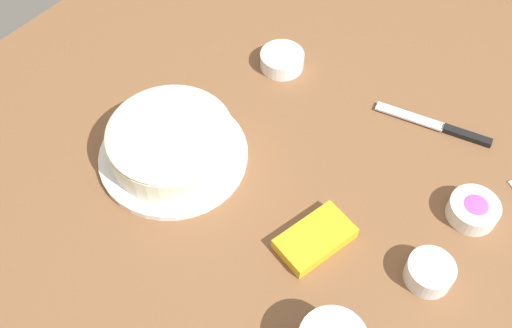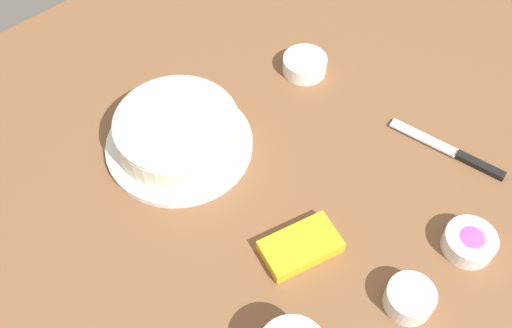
% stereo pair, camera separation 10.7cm
% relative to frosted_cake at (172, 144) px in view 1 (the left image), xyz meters
% --- Properties ---
extents(ground_plane, '(1.54, 1.54, 0.00)m').
position_rel_frosted_cake_xyz_m(ground_plane, '(0.10, -0.23, -0.04)').
color(ground_plane, brown).
extents(frosted_cake, '(0.29, 0.29, 0.09)m').
position_rel_frosted_cake_xyz_m(frosted_cake, '(0.00, 0.00, 0.00)').
color(frosted_cake, white).
rests_on(frosted_cake, ground_plane).
extents(spreading_knife, '(0.07, 0.23, 0.01)m').
position_rel_frosted_cake_xyz_m(spreading_knife, '(0.39, -0.37, -0.04)').
color(spreading_knife, silver).
rests_on(spreading_knife, ground_plane).
extents(sprinkle_bowl_blue, '(0.09, 0.09, 0.04)m').
position_rel_frosted_cake_xyz_m(sprinkle_bowl_blue, '(0.33, -0.01, -0.02)').
color(sprinkle_bowl_blue, white).
rests_on(sprinkle_bowl_blue, ground_plane).
extents(sprinkle_bowl_pink, '(0.08, 0.08, 0.04)m').
position_rel_frosted_cake_xyz_m(sprinkle_bowl_pink, '(0.08, -0.51, -0.02)').
color(sprinkle_bowl_pink, white).
rests_on(sprinkle_bowl_pink, ground_plane).
extents(sprinkle_bowl_rainbow, '(0.09, 0.09, 0.04)m').
position_rel_frosted_cake_xyz_m(sprinkle_bowl_rainbow, '(0.24, -0.51, -0.02)').
color(sprinkle_bowl_rainbow, white).
rests_on(sprinkle_bowl_rainbow, ground_plane).
extents(candy_box_lower, '(0.15, 0.11, 0.03)m').
position_rel_frosted_cake_xyz_m(candy_box_lower, '(0.02, -0.32, -0.03)').
color(candy_box_lower, yellow).
rests_on(candy_box_lower, ground_plane).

